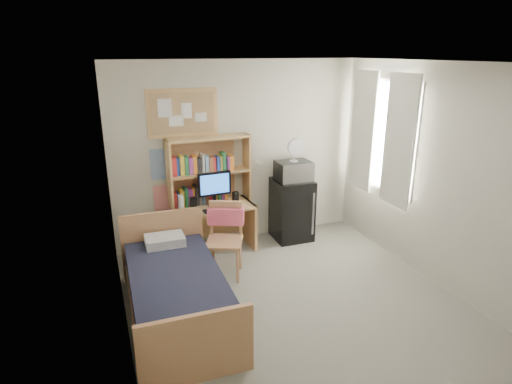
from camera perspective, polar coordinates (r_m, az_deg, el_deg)
name	(u,v)px	position (r m, az deg, el deg)	size (l,w,h in m)	color
floor	(302,312)	(4.87, 6.18, -15.67)	(3.60, 4.20, 0.02)	gray
ceiling	(312,63)	(4.04, 7.49, 16.73)	(3.60, 4.20, 0.02)	white
wall_back	(239,154)	(6.14, -2.30, 5.11)	(3.60, 0.04, 2.60)	beige
wall_front	(480,315)	(2.78, 27.75, -14.34)	(3.60, 0.04, 2.60)	beige
wall_left	(118,224)	(3.83, -17.94, -4.09)	(0.04, 4.20, 2.60)	beige
wall_right	(448,180)	(5.33, 24.24, 1.41)	(0.04, 4.20, 2.60)	beige
window_unit	(382,136)	(6.10, 16.42, 7.19)	(0.10, 1.40, 1.70)	white
curtain_left	(399,142)	(5.78, 18.54, 6.39)	(0.04, 0.55, 1.70)	white
curtain_right	(363,131)	(6.40, 14.05, 7.88)	(0.04, 0.55, 1.70)	white
bulletin_board	(183,113)	(5.81, -9.75, 10.34)	(0.94, 0.03, 0.64)	tan
poster_wave	(162,164)	(5.89, -12.46, 3.63)	(0.30, 0.01, 0.42)	#2A5DA9
poster_japan	(164,197)	(6.02, -12.16, -0.70)	(0.28, 0.01, 0.36)	red
desk	(215,228)	(6.03, -5.55, -4.83)	(1.08, 0.54, 0.68)	#DEAE6C
desk_chair	(225,241)	(5.31, -4.22, -6.58)	(0.47, 0.47, 0.94)	tan
mini_fridge	(292,209)	(6.39, 4.78, -2.31)	(0.54, 0.54, 0.91)	black
bed	(177,296)	(4.67, -10.44, -13.53)	(0.95, 1.91, 0.52)	black
hutch	(209,170)	(5.90, -6.25, 2.90)	(1.14, 0.29, 0.93)	#DEAE6C
monitor	(215,190)	(5.78, -5.53, 0.26)	(0.46, 0.04, 0.49)	black
keyboard	(219,210)	(5.73, -5.01, -2.36)	(0.41, 0.13, 0.02)	black
speaker_left	(194,204)	(5.74, -8.32, -1.56)	(0.08, 0.08, 0.18)	black
speaker_right	(236,198)	(5.92, -2.73, -0.80)	(0.07, 0.07, 0.18)	black
water_bottle	(181,204)	(5.66, -9.98, -1.64)	(0.07, 0.07, 0.24)	silver
hoodie	(226,216)	(5.39, -4.04, -3.19)	(0.45, 0.14, 0.22)	#FD607C
microwave	(293,171)	(6.19, 5.00, 2.81)	(0.48, 0.37, 0.28)	silver
desk_fan	(294,151)	(6.11, 5.08, 5.46)	(0.24, 0.24, 0.31)	silver
pillow	(165,240)	(5.18, -12.05, -6.31)	(0.45, 0.32, 0.11)	silver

